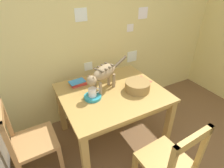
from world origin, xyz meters
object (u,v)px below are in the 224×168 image
Objects in this scene: book_stack at (78,83)px; wooden_chair_near at (169,162)px; cat at (103,74)px; saucer_bowl at (93,97)px; magazine at (139,82)px; coffee_mug at (93,92)px; wooden_chair_far at (30,141)px; dining_table at (112,98)px; wicker_basket at (137,86)px.

wooden_chair_near is (0.40, -1.21, -0.31)m from book_stack.
cat is 3.29× the size of saucer_bowl.
cat is at bearing 169.60° from magazine.
coffee_mug is 0.14× the size of wooden_chair_near.
wooden_chair_far reaches higher than book_stack.
saucer_bowl is 0.71× the size of magazine.
book_stack reaches higher than dining_table.
wicker_basket is (0.35, -0.18, -0.16)m from cat.
coffee_mug is (-0.25, -0.02, 0.17)m from dining_table.
saucer_bowl is (-0.17, -0.08, -0.21)m from cat.
wicker_basket is (0.52, -0.10, 0.04)m from saucer_bowl.
wooden_chair_far is (-0.67, -0.36, -0.31)m from book_stack.
wicker_basket is at bearing -10.97° from saucer_bowl.
dining_table is 1.84× the size of cat.
saucer_bowl is (-0.25, -0.02, 0.10)m from dining_table.
magazine is 0.94× the size of wicker_basket.
cat reaches higher than dining_table.
wooden_chair_far is at bearing 137.73° from wooden_chair_near.
saucer_bowl is at bearing 108.57° from wooden_chair_near.
wooden_chair_far is at bearing 176.11° from wicker_basket.
wicker_basket is at bearing -23.48° from dining_table.
coffee_mug reaches higher than book_stack.
cat is 0.28m from saucer_bowl.
wicker_basket is 0.31× the size of wooden_chair_near.
magazine is 0.21m from wicker_basket.
wicker_basket is 0.31× the size of wooden_chair_far.
cat reaches higher than magazine.
wooden_chair_far is at bearing 175.80° from magazine.
magazine is at bearing 4.32° from saucer_bowl.
magazine is 0.29× the size of wooden_chair_far.
cat reaches higher than wooden_chair_near.
cat is 0.40m from book_stack.
book_stack is (-0.05, 0.34, -0.05)m from coffee_mug.
wooden_chair_far is (-0.72, -0.02, -0.37)m from coffee_mug.
coffee_mug is at bearing 90.45° from cat.
magazine is at bearing 91.16° from wooden_chair_far.
coffee_mug is (0.00, -0.00, 0.06)m from saucer_bowl.
coffee_mug is (-0.17, -0.08, -0.14)m from cat.
coffee_mug is 0.80m from wooden_chair_far.
coffee_mug reaches higher than saucer_bowl.
wooden_chair_near is 1.36m from wooden_chair_far.
saucer_bowl is 0.06m from coffee_mug.
wicker_basket reaches higher than magazine.
dining_table is 0.33m from cat.
dining_table is 0.91m from wooden_chair_near.
cat reaches higher than wooden_chair_far.
wooden_chair_near is (-0.16, -0.76, -0.35)m from wicker_basket.
dining_table is at bearing 177.63° from magazine.
book_stack reaches higher than magazine.
coffee_mug reaches higher than magazine.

